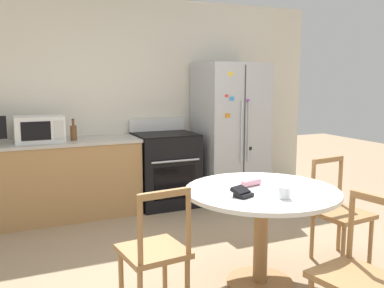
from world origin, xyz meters
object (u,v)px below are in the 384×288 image
(oven_range, at_px, (165,169))
(wallet, at_px, (242,193))
(refrigerator, at_px, (230,132))
(candle_glass, at_px, (284,194))
(counter_bottle, at_px, (74,132))
(dining_chair_left, at_px, (155,252))
(dining_chair_right, at_px, (340,213))
(microwave, at_px, (39,129))
(dining_chair_near, at_px, (357,276))

(oven_range, height_order, wallet, oven_range)
(refrigerator, distance_m, wallet, 2.66)
(candle_glass, bearing_deg, oven_range, 88.26)
(counter_bottle, relative_size, dining_chair_left, 0.27)
(oven_range, relative_size, candle_glass, 12.70)
(oven_range, xyz_separation_m, dining_chair_right, (0.80, -2.20, -0.03))
(wallet, bearing_deg, counter_bottle, 108.18)
(candle_glass, xyz_separation_m, wallet, (-0.25, 0.16, -0.01))
(oven_range, distance_m, microwave, 1.59)
(dining_chair_near, relative_size, candle_glass, 10.61)
(candle_glass, distance_m, wallet, 0.30)
(oven_range, height_order, dining_chair_right, oven_range)
(refrigerator, xyz_separation_m, candle_glass, (-0.98, -2.53, -0.10))
(dining_chair_right, bearing_deg, wallet, 5.09)
(microwave, distance_m, dining_chair_near, 3.58)
(counter_bottle, height_order, dining_chair_near, counter_bottle)
(counter_bottle, distance_m, candle_glass, 2.78)
(counter_bottle, height_order, candle_glass, counter_bottle)
(refrigerator, bearing_deg, microwave, 178.33)
(dining_chair_right, distance_m, dining_chair_near, 1.25)
(wallet, bearing_deg, dining_chair_right, 10.79)
(microwave, bearing_deg, dining_chair_near, -64.79)
(refrigerator, xyz_separation_m, microwave, (-2.38, 0.07, 0.14))
(dining_chair_left, bearing_deg, counter_bottle, 88.00)
(microwave, height_order, candle_glass, microwave)
(oven_range, distance_m, counter_bottle, 1.23)
(oven_range, height_order, dining_chair_left, oven_range)
(candle_glass, bearing_deg, dining_chair_left, 165.45)
(oven_range, distance_m, dining_chair_near, 3.18)
(refrigerator, height_order, candle_glass, refrigerator)
(dining_chair_near, distance_m, candle_glass, 0.71)
(dining_chair_right, height_order, wallet, dining_chair_right)
(refrigerator, bearing_deg, wallet, -117.31)
(counter_bottle, bearing_deg, candle_glass, -68.04)
(candle_glass, bearing_deg, counter_bottle, 111.96)
(counter_bottle, height_order, dining_chair_right, counter_bottle)
(dining_chair_near, xyz_separation_m, candle_glass, (-0.10, 0.60, 0.37))
(wallet, bearing_deg, refrigerator, 62.69)
(refrigerator, height_order, dining_chair_near, refrigerator)
(dining_chair_right, bearing_deg, oven_range, -75.66)
(microwave, height_order, dining_chair_left, microwave)
(dining_chair_left, bearing_deg, dining_chair_near, -45.70)
(oven_range, height_order, candle_glass, oven_range)
(dining_chair_near, bearing_deg, refrigerator, -25.77)
(oven_range, bearing_deg, candle_glass, -91.74)
(candle_glass, bearing_deg, microwave, 118.33)
(oven_range, xyz_separation_m, candle_glass, (-0.08, -2.58, 0.33))
(candle_glass, bearing_deg, dining_chair_near, -80.10)
(microwave, bearing_deg, oven_range, -0.78)
(oven_range, xyz_separation_m, dining_chair_near, (0.03, -3.18, -0.03))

